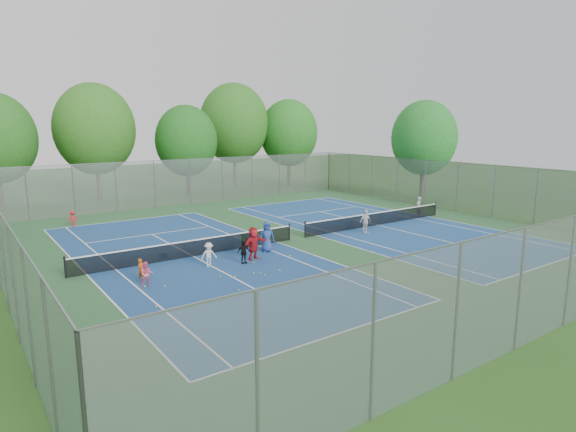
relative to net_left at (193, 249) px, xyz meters
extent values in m
plane|color=#254F18|center=(7.00, 0.00, -0.46)|extent=(120.00, 120.00, 0.00)
cube|color=#2A5830|center=(7.00, 0.00, -0.45)|extent=(32.00, 32.00, 0.01)
cube|color=navy|center=(0.00, 0.00, -0.44)|extent=(10.97, 23.77, 0.01)
cube|color=navy|center=(14.00, 0.00, -0.44)|extent=(10.97, 23.77, 0.01)
cube|color=black|center=(0.00, 0.00, 0.00)|extent=(12.87, 0.10, 0.91)
cube|color=black|center=(14.00, 0.00, 0.00)|extent=(12.87, 0.10, 0.91)
cube|color=gray|center=(7.00, 16.00, 1.54)|extent=(32.00, 0.10, 4.00)
cube|color=gray|center=(7.00, -16.00, 1.54)|extent=(32.00, 0.10, 4.00)
cube|color=gray|center=(23.00, 0.00, 1.54)|extent=(0.10, 32.00, 4.00)
cylinder|color=#443326|center=(-7.00, 22.00, 1.29)|extent=(0.36, 0.36, 3.50)
cylinder|color=#443326|center=(1.00, 23.00, 1.47)|extent=(0.36, 0.36, 3.85)
ellipsoid|color=#2C611C|center=(1.00, 23.00, 6.10)|extent=(7.20, 7.20, 8.28)
cylinder|color=#443326|center=(9.00, 21.00, 1.12)|extent=(0.36, 0.36, 3.15)
ellipsoid|color=#1C5A1A|center=(9.00, 21.00, 4.95)|extent=(6.00, 6.00, 6.90)
cylinder|color=#443326|center=(16.00, 24.00, 1.65)|extent=(0.36, 0.36, 4.20)
ellipsoid|color=#28601B|center=(16.00, 24.00, 6.59)|extent=(7.60, 7.60, 8.74)
cylinder|color=#443326|center=(22.00, 22.00, 1.29)|extent=(0.36, 0.36, 3.50)
ellipsoid|color=#23651D|center=(22.00, 22.00, 5.52)|extent=(6.60, 6.60, 7.59)
cylinder|color=#443326|center=(26.00, 6.00, 1.29)|extent=(0.36, 0.36, 3.50)
ellipsoid|color=#1E6A23|center=(26.00, 6.00, 5.29)|extent=(6.00, 6.00, 6.90)
cube|color=blue|center=(-1.39, 0.76, -0.31)|extent=(0.36, 0.36, 0.29)
cube|color=#268C2C|center=(3.85, 1.12, -0.17)|extent=(0.38, 0.38, 0.57)
imported|color=#C95312|center=(-3.63, -2.38, 0.07)|extent=(0.46, 0.41, 1.05)
imported|color=#E75A7E|center=(-3.68, -3.28, 0.11)|extent=(0.65, 0.57, 1.13)
imported|color=beige|center=(-0.12, -2.18, 0.17)|extent=(0.86, 0.55, 1.25)
imported|color=black|center=(1.57, -2.71, 0.15)|extent=(0.72, 0.32, 1.22)
imported|color=navy|center=(3.82, -1.45, 0.40)|extent=(0.98, 0.81, 1.72)
imported|color=#B21920|center=(2.39, -2.37, 0.43)|extent=(1.71, 0.93, 1.76)
imported|color=red|center=(-3.61, 11.92, 0.11)|extent=(0.79, 0.54, 1.13)
imported|color=#9A999C|center=(18.84, 0.41, 0.33)|extent=(0.66, 0.53, 1.56)
imported|color=silver|center=(11.56, -1.30, 0.32)|extent=(0.91, 0.38, 1.55)
sphere|color=#C0D331|center=(1.36, -5.04, -0.42)|extent=(0.07, 0.07, 0.07)
sphere|color=gold|center=(-0.69, -6.15, -0.42)|extent=(0.07, 0.07, 0.07)
sphere|color=#DDF037|center=(1.09, -4.50, -0.42)|extent=(0.07, 0.07, 0.07)
sphere|color=#C8E234|center=(-3.09, -3.82, -0.42)|extent=(0.07, 0.07, 0.07)
sphere|color=#BDE435|center=(2.35, -4.87, -0.42)|extent=(0.07, 0.07, 0.07)
sphere|color=#DAF238|center=(-3.83, -3.37, -0.42)|extent=(0.07, 0.07, 0.07)
sphere|color=#C9E635|center=(2.03, -2.96, -0.42)|extent=(0.07, 0.07, 0.07)
sphere|color=#AEC22D|center=(-0.48, -4.05, -0.42)|extent=(0.07, 0.07, 0.07)
sphere|color=#CCDE33|center=(0.09, -4.46, -0.42)|extent=(0.07, 0.07, 0.07)
sphere|color=#B7CD2F|center=(1.37, -4.66, -0.42)|extent=(0.07, 0.07, 0.07)
sphere|color=#C9E735|center=(4.28, -3.02, -0.42)|extent=(0.07, 0.07, 0.07)
sphere|color=#C8D832|center=(-4.26, -5.94, -0.42)|extent=(0.07, 0.07, 0.07)
camera|label=1|loc=(-10.33, -23.45, 6.67)|focal=30.00mm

